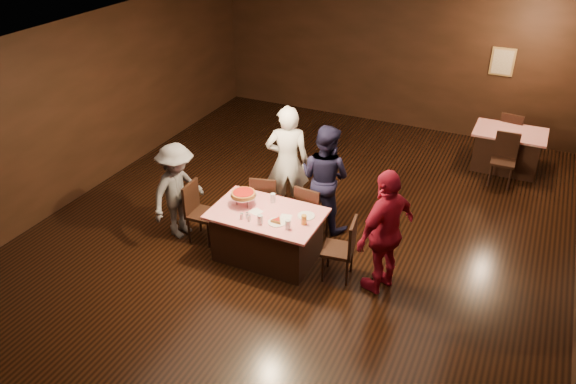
# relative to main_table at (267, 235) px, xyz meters

# --- Properties ---
(room) EXTENTS (10.00, 10.04, 3.02)m
(room) POSITION_rel_main_table_xyz_m (0.18, 0.78, 1.75)
(room) COLOR black
(room) RESTS_ON ground
(main_table) EXTENTS (1.60, 1.00, 0.77)m
(main_table) POSITION_rel_main_table_xyz_m (0.00, 0.00, 0.00)
(main_table) COLOR red
(main_table) RESTS_ON ground
(back_table) EXTENTS (1.30, 0.90, 0.77)m
(back_table) POSITION_rel_main_table_xyz_m (2.84, 4.50, 0.00)
(back_table) COLOR #A60B0D
(back_table) RESTS_ON ground
(chair_far_left) EXTENTS (0.51, 0.51, 0.95)m
(chair_far_left) POSITION_rel_main_table_xyz_m (-0.40, 0.75, 0.09)
(chair_far_left) COLOR black
(chair_far_left) RESTS_ON ground
(chair_far_right) EXTENTS (0.46, 0.46, 0.95)m
(chair_far_right) POSITION_rel_main_table_xyz_m (0.40, 0.75, 0.09)
(chair_far_right) COLOR black
(chair_far_right) RESTS_ON ground
(chair_end_left) EXTENTS (0.44, 0.44, 0.95)m
(chair_end_left) POSITION_rel_main_table_xyz_m (-1.10, -0.00, 0.09)
(chair_end_left) COLOR black
(chair_end_left) RESTS_ON ground
(chair_end_right) EXTENTS (0.48, 0.48, 0.95)m
(chair_end_right) POSITION_rel_main_table_xyz_m (1.10, -0.00, 0.09)
(chair_end_right) COLOR black
(chair_end_right) RESTS_ON ground
(chair_back_near) EXTENTS (0.43, 0.43, 0.95)m
(chair_back_near) POSITION_rel_main_table_xyz_m (2.84, 3.80, 0.09)
(chair_back_near) COLOR black
(chair_back_near) RESTS_ON ground
(chair_back_far) EXTENTS (0.48, 0.48, 0.95)m
(chair_back_far) POSITION_rel_main_table_xyz_m (2.84, 5.10, 0.09)
(chair_back_far) COLOR black
(chair_back_far) RESTS_ON ground
(diner_white_jacket) EXTENTS (0.82, 0.70, 1.91)m
(diner_white_jacket) POSITION_rel_main_table_xyz_m (-0.26, 1.24, 0.57)
(diner_white_jacket) COLOR white
(diner_white_jacket) RESTS_ON ground
(diner_navy_hoodie) EXTENTS (0.96, 0.81, 1.74)m
(diner_navy_hoodie) POSITION_rel_main_table_xyz_m (0.43, 1.15, 0.49)
(diner_navy_hoodie) COLOR black
(diner_navy_hoodie) RESTS_ON ground
(diner_grey_knit) EXTENTS (0.73, 1.08, 1.55)m
(diner_grey_knit) POSITION_rel_main_table_xyz_m (-1.51, -0.03, 0.39)
(diner_grey_knit) COLOR #57575C
(diner_grey_knit) RESTS_ON ground
(diner_red_shirt) EXTENTS (0.82, 1.14, 1.80)m
(diner_red_shirt) POSITION_rel_main_table_xyz_m (1.73, 0.05, 0.52)
(diner_red_shirt) COLOR maroon
(diner_red_shirt) RESTS_ON ground
(pizza_stand) EXTENTS (0.38, 0.38, 0.22)m
(pizza_stand) POSITION_rel_main_table_xyz_m (-0.40, 0.05, 0.57)
(pizza_stand) COLOR black
(pizza_stand) RESTS_ON main_table
(plate_with_slice) EXTENTS (0.25, 0.25, 0.06)m
(plate_with_slice) POSITION_rel_main_table_xyz_m (0.25, -0.18, 0.41)
(plate_with_slice) COLOR white
(plate_with_slice) RESTS_ON main_table
(plate_empty) EXTENTS (0.25, 0.25, 0.01)m
(plate_empty) POSITION_rel_main_table_xyz_m (0.55, 0.15, 0.39)
(plate_empty) COLOR white
(plate_empty) RESTS_ON main_table
(glass_front_left) EXTENTS (0.08, 0.08, 0.14)m
(glass_front_left) POSITION_rel_main_table_xyz_m (0.05, -0.30, 0.46)
(glass_front_left) COLOR silver
(glass_front_left) RESTS_ON main_table
(glass_front_right) EXTENTS (0.08, 0.08, 0.14)m
(glass_front_right) POSITION_rel_main_table_xyz_m (0.45, -0.25, 0.46)
(glass_front_right) COLOR silver
(glass_front_right) RESTS_ON main_table
(glass_amber) EXTENTS (0.08, 0.08, 0.14)m
(glass_amber) POSITION_rel_main_table_xyz_m (0.60, -0.05, 0.46)
(glass_amber) COLOR #BF7F26
(glass_amber) RESTS_ON main_table
(glass_back) EXTENTS (0.08, 0.08, 0.14)m
(glass_back) POSITION_rel_main_table_xyz_m (-0.05, 0.30, 0.46)
(glass_back) COLOR silver
(glass_back) RESTS_ON main_table
(condiments) EXTENTS (0.17, 0.10, 0.09)m
(condiments) POSITION_rel_main_table_xyz_m (-0.18, -0.28, 0.43)
(condiments) COLOR silver
(condiments) RESTS_ON main_table
(napkin_center) EXTENTS (0.19, 0.19, 0.01)m
(napkin_center) POSITION_rel_main_table_xyz_m (0.30, -0.00, 0.39)
(napkin_center) COLOR white
(napkin_center) RESTS_ON main_table
(napkin_left) EXTENTS (0.21, 0.21, 0.01)m
(napkin_left) POSITION_rel_main_table_xyz_m (-0.15, -0.05, 0.39)
(napkin_left) COLOR white
(napkin_left) RESTS_ON main_table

